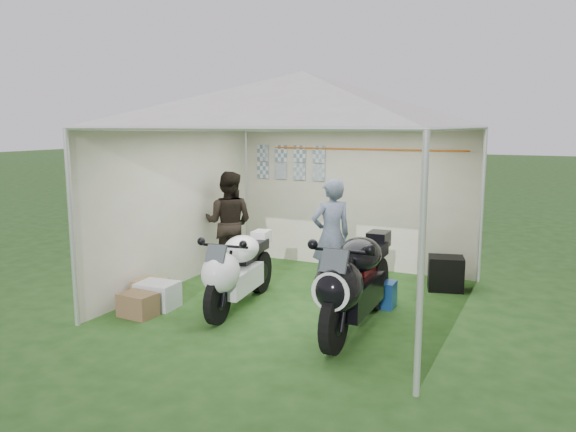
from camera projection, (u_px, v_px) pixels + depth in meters
name	position (u px, v px, depth m)	size (l,w,h in m)	color
ground	(302.00, 301.00, 7.53)	(80.00, 80.00, 0.00)	#214816
canopy_tent	(304.00, 106.00, 7.15)	(5.66, 5.66, 3.00)	silver
motorcycle_white	(237.00, 268.00, 7.11)	(0.58, 1.94, 0.96)	black
motorcycle_black	(354.00, 280.00, 6.30)	(0.53, 2.23, 1.10)	black
paddock_stand	(378.00, 293.00, 7.28)	(0.45, 0.28, 0.34)	blue
person_dark_jacket	(229.00, 223.00, 8.82)	(0.79, 0.61, 1.62)	black
person_blue_jacket	(331.00, 236.00, 7.79)	(0.59, 0.39, 1.61)	slate
equipment_box	(446.00, 273.00, 7.99)	(0.48, 0.39, 0.48)	black
crate_0	(158.00, 295.00, 7.23)	(0.50, 0.39, 0.33)	silver
crate_1	(151.00, 291.00, 7.39)	(0.36, 0.36, 0.33)	#937349
crate_2	(150.00, 295.00, 7.38)	(0.32, 0.26, 0.23)	silver
crate_3	(138.00, 305.00, 6.90)	(0.44, 0.31, 0.29)	brown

